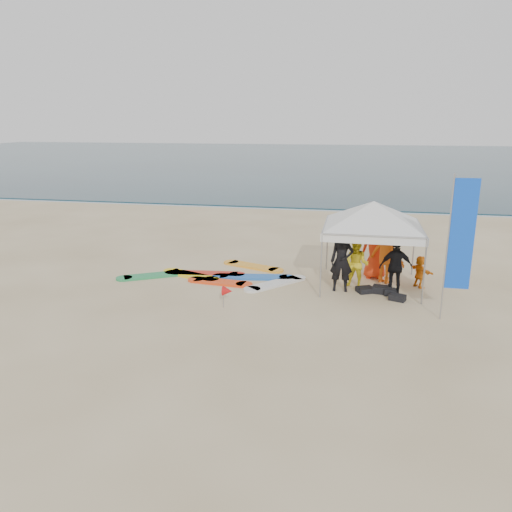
{
  "coord_description": "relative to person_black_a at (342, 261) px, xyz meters",
  "views": [
    {
      "loc": [
        2.66,
        -11.5,
        5.1
      ],
      "look_at": [
        -0.2,
        2.6,
        1.2
      ],
      "focal_mm": 35.0,
      "sensor_mm": 36.0,
      "label": 1
    }
  ],
  "objects": [
    {
      "name": "feather_flag",
      "position": [
        2.98,
        -1.82,
        1.32
      ],
      "size": [
        0.65,
        0.04,
        3.86
      ],
      "color": "#A5A5A8",
      "rests_on": "ground"
    },
    {
      "name": "person_seated",
      "position": [
        2.42,
        0.82,
        -0.44
      ],
      "size": [
        0.78,
        0.96,
        1.02
      ],
      "primitive_type": "imported",
      "rotation": [
        0.0,
        0.0,
        2.16
      ],
      "color": "orange",
      "rests_on": "ground"
    },
    {
      "name": "canopy_tent",
      "position": [
        0.88,
        0.71,
        1.75
      ],
      "size": [
        4.12,
        4.12,
        3.11
      ],
      "color": "#A5A5A8",
      "rests_on": "ground"
    },
    {
      "name": "surfboard_spread",
      "position": [
        -3.97,
        0.62,
        -0.92
      ],
      "size": [
        6.01,
        3.29,
        0.07
      ],
      "color": "#F6A129",
      "rests_on": "ground"
    },
    {
      "name": "person_black_a",
      "position": [
        0.0,
        0.0,
        0.0
      ],
      "size": [
        0.72,
        0.5,
        1.91
      ],
      "primitive_type": "imported",
      "rotation": [
        0.0,
        0.0,
        0.06
      ],
      "color": "black",
      "rests_on": "ground"
    },
    {
      "name": "gear_pile",
      "position": [
        1.24,
        -0.15,
        -0.86
      ],
      "size": [
        1.5,
        1.07,
        0.22
      ],
      "color": "black",
      "rests_on": "ground"
    },
    {
      "name": "person_orange_b",
      "position": [
        1.05,
        1.54,
        0.0
      ],
      "size": [
        0.97,
        0.67,
        1.91
      ],
      "primitive_type": "imported",
      "rotation": [
        0.0,
        0.0,
        3.21
      ],
      "color": "red",
      "rests_on": "ground"
    },
    {
      "name": "ocean",
      "position": [
        -2.32,
        56.56,
        -0.91
      ],
      "size": [
        160.0,
        84.0,
        0.08
      ],
      "primitive_type": "cube",
      "color": "#0C2633",
      "rests_on": "ground"
    },
    {
      "name": "ground",
      "position": [
        -2.32,
        -3.44,
        -0.95
      ],
      "size": [
        120.0,
        120.0,
        0.0
      ],
      "primitive_type": "plane",
      "color": "beige",
      "rests_on": "ground"
    },
    {
      "name": "shoreline_foam",
      "position": [
        -2.32,
        14.76,
        -0.95
      ],
      "size": [
        160.0,
        1.2,
        0.01
      ],
      "primitive_type": "cube",
      "color": "silver",
      "rests_on": "ground"
    },
    {
      "name": "person_yellow",
      "position": [
        0.46,
        0.33,
        -0.17
      ],
      "size": [
        0.9,
        0.78,
        1.57
      ],
      "primitive_type": "imported",
      "rotation": [
        0.0,
        0.0,
        -0.28
      ],
      "color": "yellow",
      "rests_on": "ground"
    },
    {
      "name": "marker_pennant",
      "position": [
        -3.07,
        -2.14,
        -0.46
      ],
      "size": [
        0.28,
        0.28,
        0.64
      ],
      "color": "#A5A5A8",
      "rests_on": "ground"
    },
    {
      "name": "person_black_b",
      "position": [
        1.62,
        0.1,
        -0.11
      ],
      "size": [
        1.04,
        0.56,
        1.68
      ],
      "primitive_type": "imported",
      "rotation": [
        0.0,
        0.0,
        3.3
      ],
      "color": "black",
      "rests_on": "ground"
    },
    {
      "name": "person_orange_a",
      "position": [
        1.39,
        1.13,
        -0.0
      ],
      "size": [
        1.42,
        1.25,
        1.91
      ],
      "primitive_type": "imported",
      "rotation": [
        0.0,
        0.0,
        2.58
      ],
      "color": "orange",
      "rests_on": "ground"
    }
  ]
}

